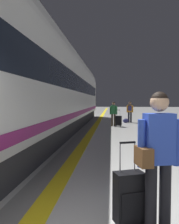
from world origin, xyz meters
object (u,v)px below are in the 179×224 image
passenger_near (130,110)px  waste_bin (167,127)px  high_speed_train (49,84)px  traveller_foreground (158,152)px  suitcase_mid (119,121)px  rolling_suitcase_foreground (129,197)px  duffel_bag_near (126,121)px  passenger_mid (113,112)px

passenger_near → waste_bin: bearing=-81.5°
high_speed_train → passenger_near: high_speed_train is taller
high_speed_train → traveller_foreground: (3.70, -8.44, -1.48)m
traveller_foreground → suitcase_mid: size_ratio=1.64×
high_speed_train → waste_bin: (5.57, -0.90, -2.04)m
waste_bin → traveller_foreground: bearing=-103.9°
passenger_near → rolling_suitcase_foreground: bearing=-94.5°
waste_bin → high_speed_train: bearing=170.8°
high_speed_train → duffel_bag_near: bearing=54.7°
passenger_mid → suitcase_mid: 0.67m
traveller_foreground → passenger_mid: size_ratio=1.11×
passenger_near → duffel_bag_near: (-0.32, -0.29, -0.79)m
duffel_bag_near → waste_bin: (1.38, -6.82, 0.30)m
waste_bin → passenger_mid: bearing=117.5°
rolling_suitcase_foreground → duffel_bag_near: rolling_suitcase_foreground is taller
suitcase_mid → passenger_mid: bearing=145.2°
suitcase_mid → waste_bin: bearing=-64.8°
traveller_foreground → duffel_bag_near: (0.49, 14.37, -0.86)m
passenger_near → suitcase_mid: size_ratio=1.48×
passenger_near → suitcase_mid: bearing=-108.0°
passenger_mid → suitcase_mid: bearing=-34.8°
traveller_foreground → passenger_mid: (-0.45, 12.00, -0.10)m
high_speed_train → rolling_suitcase_foreground: (3.37, -8.34, -2.11)m
high_speed_train → rolling_suitcase_foreground: 9.24m
rolling_suitcase_foreground → waste_bin: rolling_suitcase_foreground is taller
suitcase_mid → duffel_bag_near: bearing=76.6°
traveller_foreground → passenger_near: bearing=86.8°
high_speed_train → duffel_bag_near: 7.63m
waste_bin → passenger_near: bearing=98.5°
traveller_foreground → rolling_suitcase_foreground: traveller_foreground is taller
passenger_mid → rolling_suitcase_foreground: bearing=-89.5°
rolling_suitcase_foreground → suitcase_mid: size_ratio=1.03×
high_speed_train → passenger_near: (4.51, 6.21, -1.56)m
passenger_mid → waste_bin: bearing=-62.5°
rolling_suitcase_foreground → passenger_near: 14.61m
high_speed_train → traveller_foreground: high_speed_train is taller
high_speed_train → passenger_mid: size_ratio=17.26×
traveller_foreground → duffel_bag_near: size_ratio=3.99×
duffel_bag_near → suitcase_mid: 2.67m
passenger_near → suitcase_mid: passenger_near is taller
rolling_suitcase_foreground → suitcase_mid: rolling_suitcase_foreground is taller
suitcase_mid → high_speed_train: bearing=-137.0°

